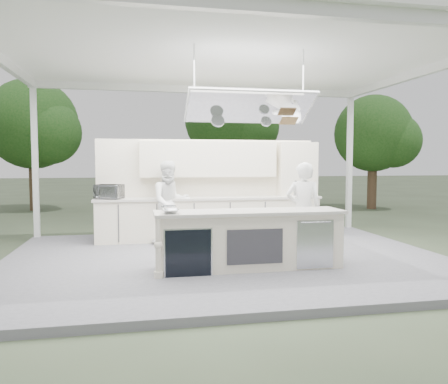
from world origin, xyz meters
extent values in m
plane|color=#465339|center=(0.00, 0.00, 0.00)|extent=(90.00, 90.00, 0.00)
cube|color=slate|center=(0.00, 0.00, 0.06)|extent=(8.00, 6.00, 0.12)
cube|color=white|center=(3.90, 2.90, 1.85)|extent=(0.12, 0.12, 3.70)
cube|color=white|center=(-3.90, 2.90, 1.85)|extent=(0.12, 0.12, 3.70)
cube|color=white|center=(0.00, 0.00, 3.78)|extent=(8.20, 6.20, 0.16)
cube|color=white|center=(0.00, -2.90, 3.62)|extent=(8.00, 0.12, 0.16)
cube|color=white|center=(0.00, 2.90, 3.62)|extent=(8.00, 0.12, 0.16)
cube|color=white|center=(3.90, 0.00, 3.62)|extent=(0.12, 6.00, 0.16)
cube|color=white|center=(0.20, -0.90, 2.75)|extent=(2.00, 0.71, 0.43)
cube|color=white|center=(0.20, -0.90, 2.75)|extent=(2.06, 0.76, 0.46)
cylinder|color=white|center=(-0.70, -0.90, 3.23)|extent=(0.02, 0.02, 0.95)
cylinder|color=white|center=(1.10, -0.90, 3.23)|extent=(0.02, 0.02, 0.95)
cylinder|color=silver|center=(-0.30, -0.75, 2.53)|extent=(0.22, 0.14, 0.21)
cylinder|color=silver|center=(0.50, -0.80, 2.53)|extent=(0.18, 0.12, 0.18)
cube|color=olive|center=(0.90, -0.78, 2.55)|extent=(0.28, 0.18, 0.12)
cube|color=white|center=(0.20, -0.90, 0.57)|extent=(3.00, 0.70, 0.90)
cube|color=beige|center=(0.20, -0.90, 1.04)|extent=(3.10, 0.78, 0.05)
cylinder|color=white|center=(-1.30, -1.25, 0.58)|extent=(0.11, 0.11, 0.92)
cube|color=black|center=(-0.85, -1.25, 0.48)|extent=(0.70, 0.04, 0.72)
cube|color=silver|center=(-0.85, -1.26, 0.48)|extent=(0.74, 0.03, 0.72)
cube|color=#323136|center=(0.20, -1.26, 0.54)|extent=(0.90, 0.02, 0.55)
cube|color=silver|center=(1.20, -1.26, 0.54)|extent=(0.62, 0.02, 0.78)
cube|color=white|center=(0.00, 1.90, 0.57)|extent=(5.00, 0.65, 0.90)
cube|color=beige|center=(0.00, 1.90, 1.04)|extent=(5.08, 0.72, 0.05)
cube|color=white|center=(0.00, 2.20, 1.25)|extent=(5.00, 0.10, 2.25)
cube|color=white|center=(0.00, 2.07, 1.92)|extent=(3.10, 0.38, 0.80)
cube|color=white|center=(2.10, 2.02, 1.67)|extent=(0.90, 0.45, 1.30)
cube|color=olive|center=(2.10, 2.02, 1.67)|extent=(0.84, 0.40, 0.03)
cylinder|color=silver|center=(2.00, 1.88, 1.13)|extent=(0.20, 0.20, 0.12)
cylinder|color=black|center=(2.00, 1.88, 1.29)|extent=(0.17, 0.17, 0.20)
cylinder|color=black|center=(2.35, 1.88, 1.12)|extent=(0.16, 0.16, 0.10)
cone|color=black|center=(2.35, 1.88, 1.29)|extent=(0.14, 0.14, 0.24)
cylinder|color=brown|center=(-5.50, 10.00, 1.05)|extent=(0.36, 0.36, 2.10)
sphere|color=#325820|center=(-5.50, 10.00, 3.29)|extent=(3.40, 3.40, 3.40)
sphere|color=#325820|center=(-4.82, 9.49, 2.95)|extent=(2.38, 2.38, 2.38)
cylinder|color=brown|center=(2.50, 12.00, 1.22)|extent=(0.36, 0.36, 2.45)
sphere|color=#325820|center=(2.50, 12.00, 3.85)|extent=(4.00, 4.00, 4.00)
sphere|color=#325820|center=(3.30, 11.40, 3.45)|extent=(2.80, 2.80, 2.80)
cylinder|color=brown|center=(7.50, 8.00, 0.96)|extent=(0.36, 0.36, 1.92)
sphere|color=#325820|center=(7.50, 8.00, 2.97)|extent=(3.00, 3.00, 3.00)
sphere|color=#325820|center=(8.10, 7.55, 2.67)|extent=(2.10, 2.10, 2.10)
imported|color=white|center=(1.37, -0.29, 0.99)|extent=(0.73, 0.60, 1.74)
imported|color=white|center=(-0.91, 1.55, 1.00)|extent=(0.98, 0.84, 1.77)
imported|color=#BABDC1|center=(-2.20, 1.83, 1.22)|extent=(0.66, 0.56, 0.31)
imported|color=silver|center=(-1.10, -1.08, 1.10)|extent=(0.27, 0.27, 0.07)
imported|color=silver|center=(-1.10, -0.65, 1.11)|extent=(0.27, 0.27, 0.08)
camera|label=1|loc=(-1.58, -7.78, 1.87)|focal=35.00mm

